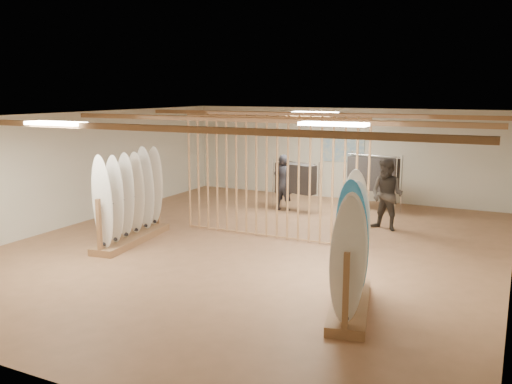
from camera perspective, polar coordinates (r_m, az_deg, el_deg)
The scene contains 15 objects.
floor at distance 11.75m, azimuth -0.00°, elevation -5.76°, with size 12.00×12.00×0.00m, color #A4734F.
ceiling at distance 11.28m, azimuth -0.00°, elevation 8.01°, with size 12.00×12.00×0.00m, color gray.
wall_back at distance 16.97m, azimuth 9.06°, elevation 4.00°, with size 12.00×12.00×0.00m, color silver.
wall_front at distance 6.75m, azimuth -23.43°, elevation -6.74°, with size 12.00×12.00×0.00m, color silver.
wall_left at distance 14.35m, azimuth -18.21°, elevation 2.42°, with size 12.00×12.00×0.00m, color silver.
ceiling_slats at distance 11.29m, azimuth -0.00°, elevation 7.61°, with size 9.50×6.12×0.10m, color #9A6E46.
light_panels at distance 11.29m, azimuth -0.00°, elevation 7.71°, with size 1.20×0.35×0.06m, color white.
bamboo_partition at distance 12.15m, azimuth 1.68°, elevation 1.55°, with size 4.45×0.05×2.78m.
poster at distance 16.93m, azimuth 9.06°, elevation 4.67°, with size 1.40×0.03×0.90m, color #3477B6.
rack_left at distance 12.26m, azimuth -13.03°, elevation -2.04°, with size 0.87×2.53×2.00m.
rack_right at distance 8.39m, azimuth 9.96°, elevation -7.79°, with size 1.01×2.19×2.02m.
clothing_rack_a at distance 15.08m, azimuth 4.18°, elevation 1.45°, with size 1.28×0.65×1.41m.
clothing_rack_b at distance 15.35m, azimuth 12.21°, elevation 1.88°, with size 1.49×0.60×1.61m.
shopper_a at distance 15.14m, azimuth 2.89°, elevation 1.41°, with size 0.65×0.44×1.79m, color #25262D.
shopper_b at distance 13.29m, azimuth 13.64°, elevation 0.20°, with size 0.94×0.74×1.96m, color #342F28.
Camera 1 is at (5.01, -10.10, 3.31)m, focal length 38.00 mm.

